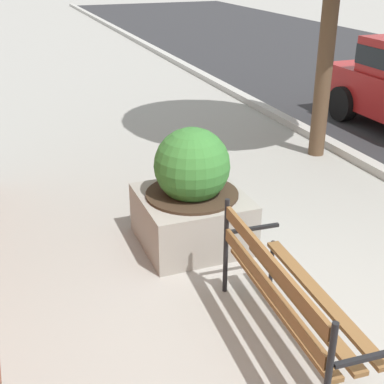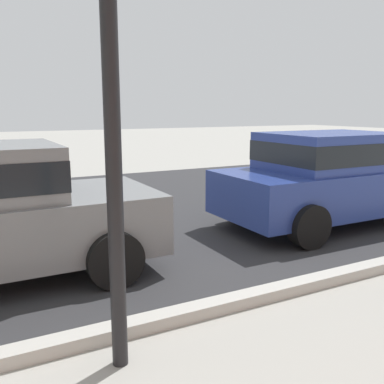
{
  "view_description": "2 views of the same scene",
  "coord_description": "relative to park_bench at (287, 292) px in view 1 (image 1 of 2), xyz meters",
  "views": [
    {
      "loc": [
        2.69,
        -2.1,
        2.92
      ],
      "look_at": [
        -2.06,
        -0.29,
        0.6
      ],
      "focal_mm": 49.85,
      "sensor_mm": 36.0,
      "label": 1
    },
    {
      "loc": [
        1.59,
        -0.44,
        1.95
      ],
      "look_at": [
        4.38,
        4.8,
        0.8
      ],
      "focal_mm": 40.39,
      "sensor_mm": 36.0,
      "label": 2
    }
  ],
  "objects": [
    {
      "name": "concrete_planter",
      "position": [
        -1.86,
        -0.07,
        0.0
      ],
      "size": [
        1.09,
        1.09,
        1.3
      ],
      "color": "gray",
      "rests_on": "ground"
    },
    {
      "name": "ground_plane",
      "position": [
        0.21,
        0.22,
        -0.54
      ],
      "size": [
        80.0,
        80.0,
        0.0
      ],
      "primitive_type": "plane",
      "color": "#9E9B93"
    },
    {
      "name": "park_bench",
      "position": [
        0.0,
        0.0,
        0.0
      ],
      "size": [
        1.83,
        0.64,
        0.95
      ],
      "color": "brown",
      "rests_on": "ground"
    }
  ]
}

